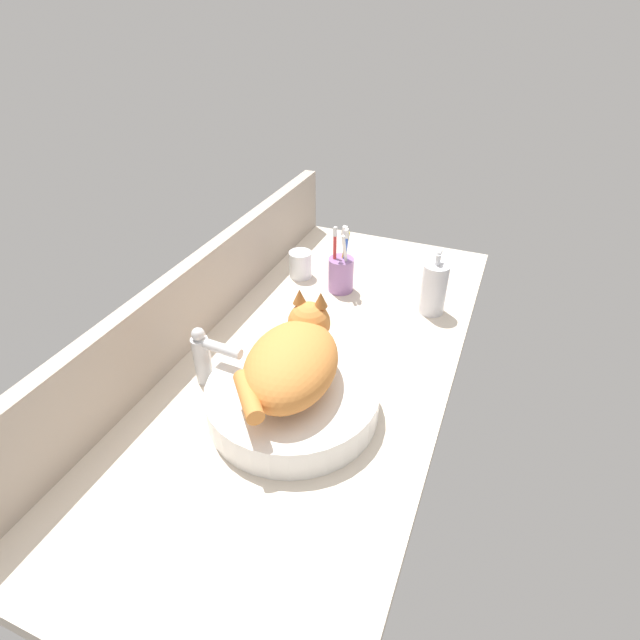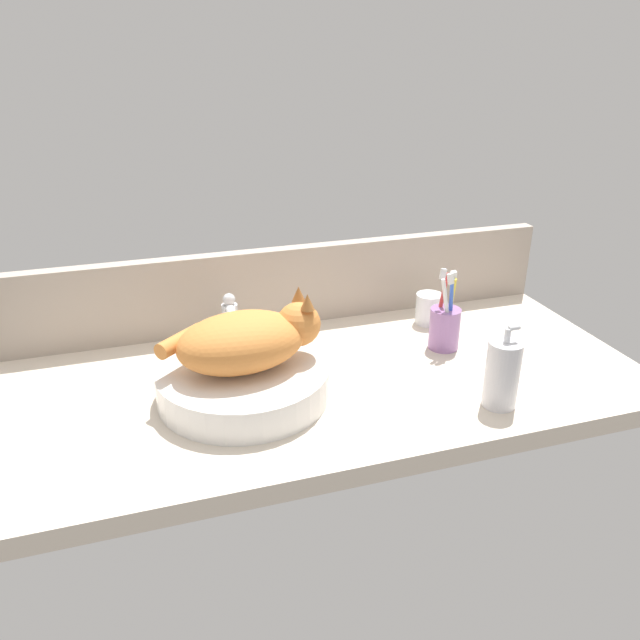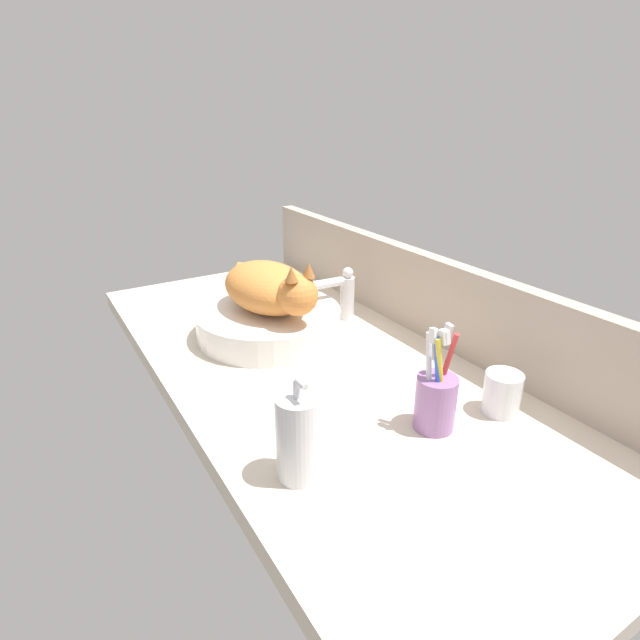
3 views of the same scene
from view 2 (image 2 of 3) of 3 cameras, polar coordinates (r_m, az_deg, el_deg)
name	(u,v)px [view 2 (image 2 of 3)]	position (r cm, az deg, el deg)	size (l,w,h in cm)	color
ground_plane	(322,385)	(132.63, 0.22, -5.92)	(135.36, 61.97, 4.00)	beige
backsplash_panel	(286,286)	(152.93, -3.11, 3.15)	(135.36, 3.60, 19.26)	#AD9E8E
sink_basin	(244,382)	(123.95, -7.00, -5.64)	(33.76, 33.76, 6.54)	white
cat	(248,339)	(120.14, -6.61, -1.77)	(32.38, 19.90, 14.00)	orange
faucet	(231,322)	(140.13, -8.15, -0.16)	(3.60, 11.85, 13.60)	silver
soap_dispenser	(502,374)	(123.55, 16.32, -4.74)	(6.50, 6.50, 16.79)	silver
toothbrush_cup	(445,326)	(144.01, 11.34, -0.52)	(6.89, 6.89, 18.71)	#996BA8
water_glass	(428,311)	(156.77, 9.89, 0.85)	(6.52, 6.52, 7.66)	white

